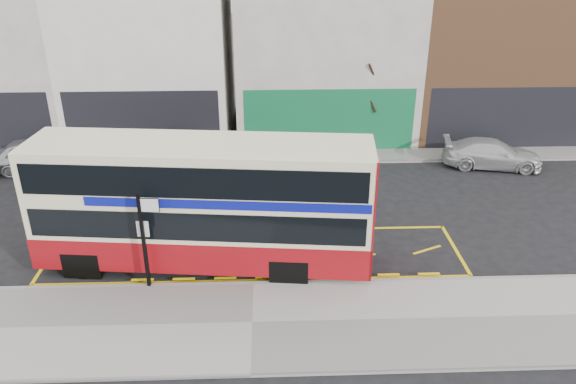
{
  "coord_description": "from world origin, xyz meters",
  "views": [
    {
      "loc": [
        0.54,
        -14.98,
        10.22
      ],
      "look_at": [
        1.16,
        2.0,
        2.13
      ],
      "focal_mm": 35.0,
      "sensor_mm": 36.0,
      "label": 1
    }
  ],
  "objects_px": {
    "car_grey": "(189,152)",
    "car_white": "(492,154)",
    "double_decker_bus": "(204,203)",
    "car_silver": "(39,154)",
    "street_tree_right": "(370,71)",
    "bus_stop_post": "(145,233)"
  },
  "relations": [
    {
      "from": "double_decker_bus",
      "to": "car_white",
      "type": "bearing_deg",
      "value": 38.1
    },
    {
      "from": "car_silver",
      "to": "car_grey",
      "type": "distance_m",
      "value": 6.79
    },
    {
      "from": "car_silver",
      "to": "street_tree_right",
      "type": "relative_size",
      "value": 0.78
    },
    {
      "from": "car_white",
      "to": "street_tree_right",
      "type": "bearing_deg",
      "value": 72.35
    },
    {
      "from": "car_grey",
      "to": "car_white",
      "type": "distance_m",
      "value": 14.13
    },
    {
      "from": "bus_stop_post",
      "to": "car_grey",
      "type": "distance_m",
      "value": 10.17
    },
    {
      "from": "car_grey",
      "to": "street_tree_right",
      "type": "xyz_separation_m",
      "value": [
        8.69,
        2.13,
        3.24
      ]
    },
    {
      "from": "bus_stop_post",
      "to": "street_tree_right",
      "type": "height_order",
      "value": "street_tree_right"
    },
    {
      "from": "bus_stop_post",
      "to": "car_grey",
      "type": "relative_size",
      "value": 0.82
    },
    {
      "from": "double_decker_bus",
      "to": "car_grey",
      "type": "relative_size",
      "value": 2.9
    },
    {
      "from": "double_decker_bus",
      "to": "bus_stop_post",
      "type": "xyz_separation_m",
      "value": [
        -1.61,
        -1.44,
        -0.25
      ]
    },
    {
      "from": "street_tree_right",
      "to": "bus_stop_post",
      "type": "bearing_deg",
      "value": -125.33
    },
    {
      "from": "double_decker_bus",
      "to": "car_silver",
      "type": "xyz_separation_m",
      "value": [
        -8.44,
        8.29,
        -1.5
      ]
    },
    {
      "from": "bus_stop_post",
      "to": "street_tree_right",
      "type": "bearing_deg",
      "value": 58.48
    },
    {
      "from": "bus_stop_post",
      "to": "street_tree_right",
      "type": "distance_m",
      "value": 15.07
    },
    {
      "from": "car_silver",
      "to": "car_grey",
      "type": "xyz_separation_m",
      "value": [
        6.78,
        0.35,
        -0.13
      ]
    },
    {
      "from": "car_white",
      "to": "car_grey",
      "type": "bearing_deg",
      "value": 97.42
    },
    {
      "from": "double_decker_bus",
      "to": "street_tree_right",
      "type": "relative_size",
      "value": 1.92
    },
    {
      "from": "double_decker_bus",
      "to": "bus_stop_post",
      "type": "height_order",
      "value": "double_decker_bus"
    },
    {
      "from": "car_white",
      "to": "street_tree_right",
      "type": "relative_size",
      "value": 0.78
    },
    {
      "from": "car_silver",
      "to": "double_decker_bus",
      "type": "bearing_deg",
      "value": -143.02
    },
    {
      "from": "car_grey",
      "to": "car_white",
      "type": "relative_size",
      "value": 0.84
    }
  ]
}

